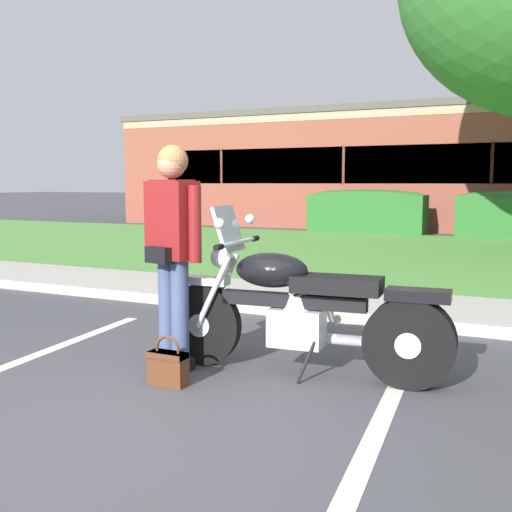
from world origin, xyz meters
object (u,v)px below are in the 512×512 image
object	(u,v)px
handbag	(168,365)
brick_building	(506,169)
motorcycle	(310,311)
rider_person	(172,241)
hedge_left	(367,211)

from	to	relation	value
handbag	brick_building	bearing A→B (deg)	87.60
brick_building	motorcycle	bearing A→B (deg)	-89.96
motorcycle	handbag	distance (m)	1.10
brick_building	handbag	bearing A→B (deg)	-92.40
rider_person	brick_building	bearing A→B (deg)	87.08
rider_person	brick_building	size ratio (longest dim) A/B	0.07
motorcycle	handbag	xyz separation A→B (m)	(-0.83, -0.64, -0.34)
motorcycle	rider_person	xyz separation A→B (m)	(-0.99, -0.31, 0.50)
rider_person	handbag	xyz separation A→B (m)	(0.16, -0.32, -0.85)
handbag	brick_building	size ratio (longest dim) A/B	0.01
rider_person	hedge_left	xyz separation A→B (m)	(-2.12, 12.86, -0.34)
hedge_left	brick_building	bearing A→B (deg)	63.51
motorcycle	handbag	size ratio (longest dim) A/B	6.23
motorcycle	rider_person	size ratio (longest dim) A/B	1.32
hedge_left	brick_building	distance (m)	7.05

